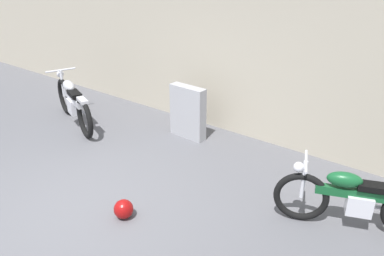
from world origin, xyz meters
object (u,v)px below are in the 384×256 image
at_px(stone_marker, 188,112).
at_px(motorcycle_silver, 73,102).
at_px(helmet, 124,209).
at_px(motorcycle_green, 354,199).

xyz_separation_m(stone_marker, motorcycle_silver, (-2.21, -0.93, -0.03)).
bearing_deg(stone_marker, motorcycle_silver, -157.30).
height_order(helmet, motorcycle_green, motorcycle_green).
xyz_separation_m(stone_marker, motorcycle_green, (3.28, -0.87, -0.07)).
relative_size(stone_marker, motorcycle_silver, 0.48).
height_order(stone_marker, motorcycle_green, stone_marker).
height_order(motorcycle_green, motorcycle_silver, motorcycle_silver).
xyz_separation_m(motorcycle_green, motorcycle_silver, (-5.49, -0.06, 0.04)).
bearing_deg(motorcycle_silver, helmet, 174.28).
xyz_separation_m(helmet, motorcycle_green, (2.46, 1.60, 0.30)).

